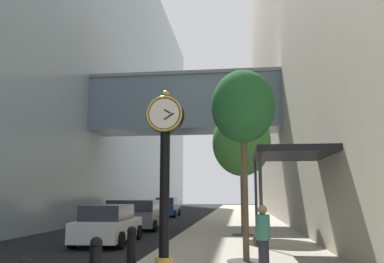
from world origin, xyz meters
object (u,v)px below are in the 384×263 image
car_white_near (108,225)px  car_red_trailing (124,212)px  street_tree_mid_near (241,143)px  car_grey_far (143,215)px  street_tree_near (243,108)px  street_clock (165,174)px  pedestrian_walking (263,237)px  bollard_third (131,248)px  car_blue_mid (167,207)px

car_white_near → car_red_trailing: bearing=103.9°
street_tree_mid_near → car_grey_far: size_ratio=1.28×
street_tree_near → car_white_near: (-5.54, 4.40, -3.78)m
street_tree_mid_near → car_white_near: street_tree_mid_near is taller
street_clock → pedestrian_walking: 3.00m
car_red_trailing → car_grey_far: bearing=-61.6°
street_tree_mid_near → car_grey_far: bearing=146.4°
pedestrian_walking → car_red_trailing: pedestrian_walking is taller
bollard_third → car_blue_mid: bearing=98.7°
car_grey_far → car_red_trailing: size_ratio=1.01×
street_tree_near → car_blue_mid: 25.35m
street_tree_mid_near → car_white_near: (-5.54, -2.84, -3.70)m
car_blue_mid → car_white_near: bearing=-86.4°
car_white_near → car_red_trailing: (-2.88, 11.64, 0.01)m
pedestrian_walking → car_grey_far: pedestrian_walking is taller
pedestrian_walking → car_white_near: bearing=135.5°
bollard_third → car_red_trailing: (-5.62, 17.85, 0.08)m
street_tree_mid_near → car_blue_mid: (-6.78, 16.90, -3.64)m
street_clock → car_blue_mid: 27.50m
street_clock → bollard_third: size_ratio=3.88×
street_clock → car_red_trailing: (-6.62, 18.90, -1.67)m
car_grey_far → car_red_trailing: (-2.70, 5.00, -0.03)m
street_clock → car_grey_far: (-3.92, 13.90, -1.64)m
bollard_third → car_grey_far: bearing=102.8°
street_tree_near → car_red_trailing: size_ratio=1.20×
street_tree_near → bollard_third: bearing=-147.2°
pedestrian_walking → car_white_near: 8.33m
street_clock → street_tree_near: size_ratio=0.76×
street_clock → pedestrian_walking: street_clock is taller
car_white_near → car_red_trailing: size_ratio=0.97×
car_white_near → car_blue_mid: 19.78m
street_tree_mid_near → car_red_trailing: (-8.43, 8.80, -3.69)m
car_blue_mid → pedestrian_walking: bearing=-74.3°
street_clock → street_tree_near: 3.97m
bollard_third → car_grey_far: size_ratio=0.23×
car_grey_far → car_red_trailing: car_grey_far is taller
pedestrian_walking → street_clock: bearing=-147.2°
bollard_third → street_clock: bearing=-46.1°
car_blue_mid → street_tree_mid_near: bearing=-68.1°
street_clock → car_red_trailing: bearing=109.3°
car_grey_far → car_red_trailing: bearing=118.4°
pedestrian_walking → car_blue_mid: size_ratio=0.35×
street_tree_near → car_white_near: bearing=141.6°
bollard_third → car_white_near: size_ratio=0.24×
car_blue_mid → street_clock: bearing=-79.6°
pedestrian_walking → car_red_trailing: size_ratio=0.35×
street_tree_mid_near → car_white_near: 7.24m
street_clock → car_blue_mid: (-4.98, 27.00, -1.62)m
street_tree_mid_near → car_blue_mid: bearing=111.9°
street_clock → bollard_third: 2.27m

